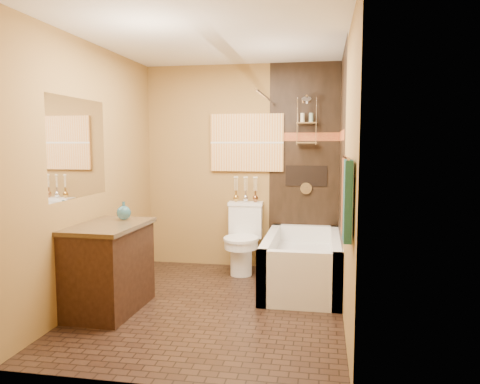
% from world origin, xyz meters
% --- Properties ---
extents(floor, '(3.00, 3.00, 0.00)m').
position_xyz_m(floor, '(0.00, 0.00, 0.00)').
color(floor, black).
rests_on(floor, ground).
extents(wall_left, '(0.02, 3.00, 2.50)m').
position_xyz_m(wall_left, '(-1.20, 0.00, 1.25)').
color(wall_left, olive).
rests_on(wall_left, floor).
extents(wall_right, '(0.02, 3.00, 2.50)m').
position_xyz_m(wall_right, '(1.20, 0.00, 1.25)').
color(wall_right, olive).
rests_on(wall_right, floor).
extents(wall_back, '(2.40, 0.02, 2.50)m').
position_xyz_m(wall_back, '(0.00, 1.50, 1.25)').
color(wall_back, olive).
rests_on(wall_back, floor).
extents(wall_front, '(2.40, 0.02, 2.50)m').
position_xyz_m(wall_front, '(0.00, -1.50, 1.25)').
color(wall_front, olive).
rests_on(wall_front, floor).
extents(ceiling, '(3.00, 3.00, 0.00)m').
position_xyz_m(ceiling, '(0.00, 0.00, 2.50)').
color(ceiling, silver).
rests_on(ceiling, wall_back).
extents(alcove_tile_back, '(0.85, 0.01, 2.50)m').
position_xyz_m(alcove_tile_back, '(0.78, 1.49, 1.25)').
color(alcove_tile_back, black).
rests_on(alcove_tile_back, wall_back).
extents(alcove_tile_right, '(0.01, 1.50, 2.50)m').
position_xyz_m(alcove_tile_right, '(1.19, 0.75, 1.25)').
color(alcove_tile_right, black).
rests_on(alcove_tile_right, wall_right).
extents(mosaic_band_back, '(0.85, 0.01, 0.10)m').
position_xyz_m(mosaic_band_back, '(0.78, 1.48, 1.62)').
color(mosaic_band_back, maroon).
rests_on(mosaic_band_back, alcove_tile_back).
extents(mosaic_band_right, '(0.01, 1.50, 0.10)m').
position_xyz_m(mosaic_band_right, '(1.18, 0.75, 1.62)').
color(mosaic_band_right, maroon).
rests_on(mosaic_band_right, alcove_tile_right).
extents(alcove_niche, '(0.50, 0.01, 0.25)m').
position_xyz_m(alcove_niche, '(0.80, 1.48, 1.15)').
color(alcove_niche, black).
rests_on(alcove_niche, alcove_tile_back).
extents(shower_fixtures, '(0.24, 0.33, 1.16)m').
position_xyz_m(shower_fixtures, '(0.80, 1.38, 1.67)').
color(shower_fixtures, silver).
rests_on(shower_fixtures, floor).
extents(curtain_rod, '(0.03, 1.55, 0.03)m').
position_xyz_m(curtain_rod, '(0.40, 0.75, 2.02)').
color(curtain_rod, silver).
rests_on(curtain_rod, wall_back).
extents(towel_bar, '(0.02, 0.55, 0.02)m').
position_xyz_m(towel_bar, '(1.15, -1.05, 1.45)').
color(towel_bar, silver).
rests_on(towel_bar, wall_right).
extents(towel_teal, '(0.05, 0.22, 0.52)m').
position_xyz_m(towel_teal, '(1.16, -1.18, 1.18)').
color(towel_teal, '#1C575F').
rests_on(towel_teal, towel_bar).
extents(towel_rust, '(0.05, 0.22, 0.52)m').
position_xyz_m(towel_rust, '(1.16, -0.92, 1.18)').
color(towel_rust, maroon).
rests_on(towel_rust, towel_bar).
extents(sunset_painting, '(0.90, 0.04, 0.70)m').
position_xyz_m(sunset_painting, '(0.07, 1.48, 1.55)').
color(sunset_painting, orange).
rests_on(sunset_painting, wall_back).
extents(vanity_mirror, '(0.01, 1.00, 0.90)m').
position_xyz_m(vanity_mirror, '(-1.19, -0.28, 1.50)').
color(vanity_mirror, white).
rests_on(vanity_mirror, wall_left).
extents(bathtub, '(0.80, 1.50, 0.55)m').
position_xyz_m(bathtub, '(0.80, 0.75, 0.22)').
color(bathtub, white).
rests_on(bathtub, floor).
extents(toilet, '(0.43, 0.63, 0.83)m').
position_xyz_m(toilet, '(0.07, 1.20, 0.42)').
color(toilet, white).
rests_on(toilet, floor).
extents(vanity, '(0.58, 0.93, 0.81)m').
position_xyz_m(vanity, '(-0.92, -0.28, 0.41)').
color(vanity, black).
rests_on(vanity, floor).
extents(teal_bottle, '(0.18, 0.18, 0.22)m').
position_xyz_m(teal_bottle, '(-0.87, -0.04, 0.90)').
color(teal_bottle, '#266274').
rests_on(teal_bottle, vanity).
extents(bud_vases, '(0.30, 0.06, 0.30)m').
position_xyz_m(bud_vases, '(0.07, 1.39, 0.99)').
color(bud_vases, '#BB8E3A').
rests_on(bud_vases, toilet).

